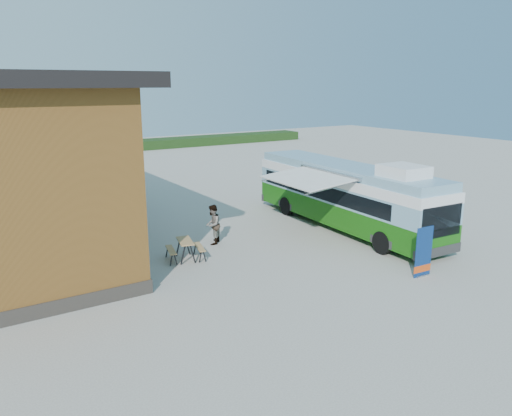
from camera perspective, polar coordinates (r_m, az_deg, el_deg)
ground at (r=21.08m, az=4.89°, el=-5.78°), size 100.00×100.00×0.00m
hedge at (r=57.70m, az=-12.18°, el=7.14°), size 40.00×3.00×1.00m
bus at (r=25.35m, az=10.19°, el=1.65°), size 3.26×12.27×3.73m
awning at (r=23.53m, az=6.15°, el=3.15°), size 2.98×4.51×0.53m
banner at (r=19.90m, az=18.57°, el=-5.26°), size 0.85×0.21×1.95m
picnic_table at (r=20.90m, az=-8.10°, el=-4.23°), size 1.74×1.62×0.84m
person_a at (r=25.63m, az=-13.74°, el=-0.56°), size 0.71×0.58×1.69m
person_b at (r=22.71m, az=-4.96°, el=-1.90°), size 1.11×1.12×1.83m
slurry_tanker at (r=33.18m, az=-21.03°, el=3.15°), size 3.36×6.27×2.42m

